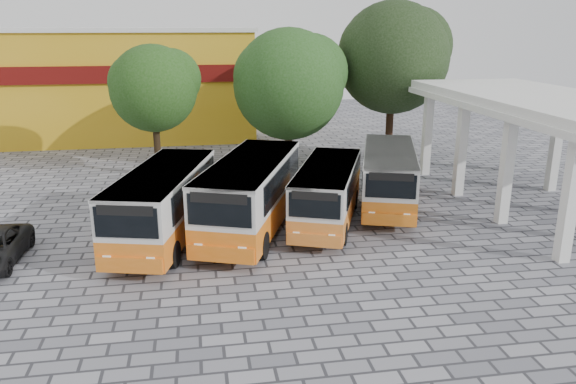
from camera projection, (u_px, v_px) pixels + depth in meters
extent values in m
plane|color=slate|center=(341.00, 249.00, 22.22)|extent=(90.00, 90.00, 0.00)
cube|color=silver|center=(570.00, 197.00, 20.38)|extent=(0.45, 0.45, 5.00)
cube|color=silver|center=(427.00, 132.00, 32.66)|extent=(0.45, 0.45, 5.00)
cube|color=silver|center=(511.00, 130.00, 33.50)|extent=(0.45, 0.45, 5.00)
cube|color=silver|center=(541.00, 99.00, 26.17)|extent=(6.60, 15.60, 0.40)
cube|color=silver|center=(540.00, 106.00, 26.27)|extent=(6.80, 15.80, 0.30)
cube|color=gold|center=(122.00, 85.00, 43.90)|extent=(20.00, 10.00, 8.00)
cube|color=#590C0A|center=(112.00, 75.00, 38.74)|extent=(20.00, 0.20, 1.20)
cube|color=silver|center=(117.00, 30.00, 42.71)|extent=(20.40, 10.40, 0.30)
cube|color=orange|center=(165.00, 219.00, 22.88)|extent=(4.40, 8.47, 1.07)
cube|color=silver|center=(163.00, 189.00, 22.52)|extent=(4.40, 8.47, 1.49)
cube|color=silver|center=(162.00, 172.00, 22.32)|extent=(4.45, 8.48, 0.12)
cube|color=black|center=(131.00, 190.00, 22.32)|extent=(1.73, 6.49, 1.07)
cube|color=black|center=(194.00, 187.00, 22.71)|extent=(1.73, 6.49, 1.07)
cube|color=black|center=(157.00, 222.00, 18.66)|extent=(2.12, 0.60, 1.07)
cube|color=black|center=(156.00, 210.00, 18.54)|extent=(1.88, 0.54, 0.34)
cylinder|color=black|center=(132.00, 255.00, 20.33)|extent=(0.28, 1.01, 1.01)
cylinder|color=black|center=(193.00, 251.00, 20.68)|extent=(0.28, 1.01, 1.01)
cylinder|color=black|center=(143.00, 210.00, 25.32)|extent=(0.28, 1.01, 1.01)
cylinder|color=black|center=(192.00, 207.00, 25.67)|extent=(0.28, 1.01, 1.01)
cube|color=orange|center=(251.00, 210.00, 23.85)|extent=(5.43, 8.97, 1.13)
cube|color=silver|center=(251.00, 179.00, 23.46)|extent=(5.43, 8.97, 1.58)
cube|color=silver|center=(250.00, 162.00, 23.25)|extent=(5.48, 8.99, 0.13)
cube|color=black|center=(219.00, 180.00, 23.25)|extent=(2.53, 6.67, 1.13)
cube|color=black|center=(282.00, 177.00, 23.66)|extent=(2.53, 6.67, 1.13)
cube|color=black|center=(263.00, 211.00, 19.37)|extent=(2.19, 0.86, 1.13)
cube|color=black|center=(263.00, 199.00, 19.24)|extent=(1.94, 0.77, 0.37)
cylinder|color=black|center=(228.00, 245.00, 21.15)|extent=(0.30, 1.08, 1.08)
cylinder|color=black|center=(289.00, 242.00, 21.51)|extent=(0.30, 1.08, 1.08)
cylinder|color=black|center=(221.00, 201.00, 26.44)|extent=(0.30, 1.08, 1.08)
cylinder|color=black|center=(270.00, 199.00, 26.80)|extent=(0.30, 1.08, 1.08)
cube|color=orange|center=(327.00, 206.00, 24.83)|extent=(4.70, 7.64, 0.96)
cube|color=silver|center=(328.00, 181.00, 24.50)|extent=(4.70, 7.64, 1.35)
cube|color=silver|center=(328.00, 167.00, 24.33)|extent=(4.75, 7.65, 0.11)
cube|color=black|center=(303.00, 181.00, 24.32)|extent=(2.23, 5.66, 0.96)
cube|color=black|center=(353.00, 179.00, 24.68)|extent=(2.23, 5.66, 0.96)
cube|color=black|center=(351.00, 206.00, 21.01)|extent=(1.86, 0.76, 0.96)
cube|color=black|center=(351.00, 196.00, 20.90)|extent=(1.65, 0.69, 0.31)
cylinder|color=black|center=(317.00, 234.00, 22.53)|extent=(0.26, 0.92, 0.92)
cylinder|color=black|center=(364.00, 231.00, 22.84)|extent=(0.26, 0.92, 0.92)
cylinder|color=black|center=(296.00, 199.00, 27.04)|extent=(0.26, 0.92, 0.92)
cylinder|color=black|center=(336.00, 197.00, 27.35)|extent=(0.26, 0.92, 0.92)
cube|color=orange|center=(388.00, 189.00, 27.21)|extent=(4.64, 8.08, 1.02)
cube|color=silver|center=(389.00, 164.00, 26.86)|extent=(4.64, 8.08, 1.42)
cube|color=silver|center=(390.00, 151.00, 26.68)|extent=(4.68, 8.10, 0.12)
cube|color=black|center=(365.00, 165.00, 26.67)|extent=(2.05, 6.08, 1.02)
cube|color=black|center=(413.00, 163.00, 27.05)|extent=(2.05, 6.08, 1.02)
cube|color=black|center=(421.00, 186.00, 23.18)|extent=(1.99, 0.70, 1.02)
cube|color=black|center=(421.00, 177.00, 23.06)|extent=(1.77, 0.63, 0.33)
cylinder|color=black|center=(384.00, 214.00, 24.78)|extent=(0.27, 0.97, 0.97)
cylinder|color=black|center=(428.00, 212.00, 25.11)|extent=(0.27, 0.97, 0.97)
cylinder|color=black|center=(353.00, 184.00, 29.54)|extent=(0.27, 0.97, 0.97)
cylinder|color=black|center=(391.00, 182.00, 29.87)|extent=(0.27, 0.97, 0.97)
cylinder|color=black|center=(157.00, 145.00, 32.55)|extent=(0.39, 0.39, 3.60)
sphere|color=#1B420E|center=(153.00, 88.00, 31.61)|extent=(4.91, 4.91, 4.91)
sphere|color=#1B420E|center=(171.00, 79.00, 31.91)|extent=(3.44, 3.44, 3.44)
sphere|color=#1B420E|center=(137.00, 82.00, 31.18)|extent=(3.19, 3.19, 3.19)
cylinder|color=#3A281C|center=(289.00, 135.00, 34.94)|extent=(0.46, 0.46, 3.86)
sphere|color=#1C4413|center=(289.00, 84.00, 34.05)|extent=(6.74, 6.74, 6.74)
sphere|color=#1C4413|center=(310.00, 72.00, 34.36)|extent=(4.72, 4.72, 4.72)
sphere|color=#1C4413|center=(270.00, 76.00, 33.53)|extent=(4.38, 4.38, 4.38)
cylinder|color=black|center=(390.00, 121.00, 37.50)|extent=(0.50, 0.50, 4.74)
sphere|color=black|center=(393.00, 58.00, 36.32)|extent=(7.23, 7.23, 7.23)
sphere|color=black|center=(413.00, 46.00, 36.63)|extent=(5.06, 5.06, 5.06)
sphere|color=black|center=(376.00, 49.00, 35.78)|extent=(4.70, 4.70, 4.70)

